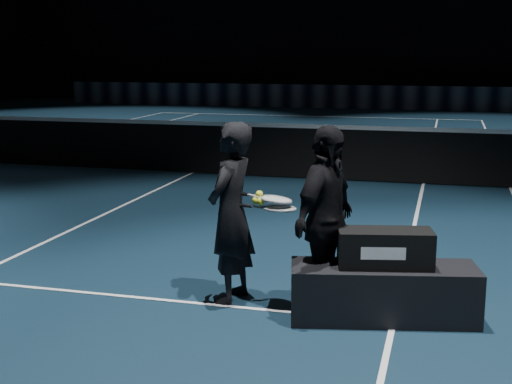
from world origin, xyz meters
TOP-DOWN VIEW (x-y plane):
  - floor at (0.00, 0.00)m, footprint 36.00×36.00m
  - court_lines at (0.00, 0.00)m, footprint 10.98×23.78m
  - net_mesh at (0.00, 0.00)m, footprint 12.80×0.02m
  - net_tape at (0.00, 0.00)m, footprint 12.80×0.03m
  - sponsor_backdrop at (0.00, 15.50)m, footprint 22.00×0.15m
  - player_bench at (4.02, -6.34)m, footprint 1.60×0.82m
  - racket_bag at (4.02, -6.34)m, footprint 0.81×0.48m
  - bag_signature at (4.02, -6.50)m, footprint 0.35×0.08m
  - player_a at (2.67, -6.22)m, footprint 0.46×0.63m
  - player_b at (3.51, -6.30)m, footprint 0.64×1.01m
  - racket_lower at (3.11, -6.26)m, footprint 0.70×0.28m
  - racket_upper at (3.07, -6.21)m, footprint 0.68×0.23m
  - tennis_balls at (2.92, -6.24)m, footprint 0.12×0.10m

SIDE VIEW (x-z plane):
  - floor at x=0.00m, z-range 0.00..0.00m
  - court_lines at x=0.00m, z-range 0.00..0.01m
  - player_bench at x=4.02m, z-range 0.00..0.46m
  - net_mesh at x=0.00m, z-range 0.02..0.88m
  - sponsor_backdrop at x=0.00m, z-range 0.00..0.90m
  - racket_bag at x=4.02m, z-range 0.46..0.76m
  - bag_signature at x=4.02m, z-range 0.56..0.66m
  - player_a at x=2.67m, z-range 0.00..1.59m
  - player_b at x=3.51m, z-range 0.00..1.59m
  - racket_lower at x=3.11m, z-range 0.86..0.89m
  - net_tape at x=0.00m, z-range 0.88..0.95m
  - racket_upper at x=3.07m, z-range 0.89..0.99m
  - tennis_balls at x=2.92m, z-range 0.88..1.00m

